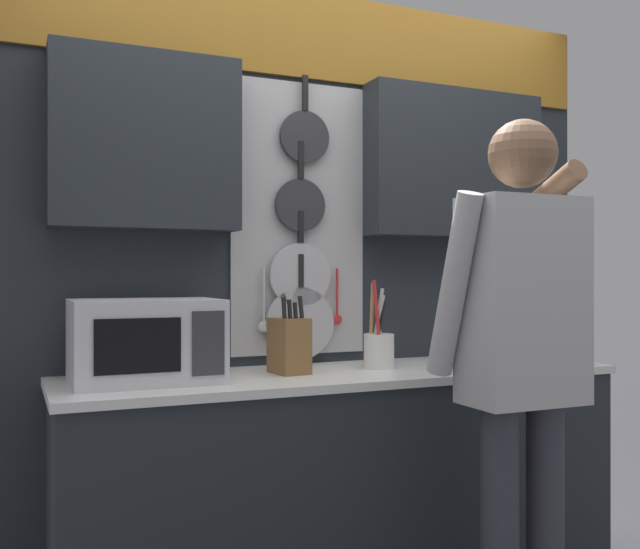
% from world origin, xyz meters
% --- Properties ---
extents(base_cabinet_counter, '(2.12, 0.59, 0.92)m').
position_xyz_m(base_cabinet_counter, '(0.00, -0.00, 0.46)').
color(base_cabinet_counter, '#23282D').
rests_on(base_cabinet_counter, ground_plane).
extents(back_wall_unit, '(2.69, 0.20, 2.46)m').
position_xyz_m(back_wall_unit, '(0.01, 0.26, 1.47)').
color(back_wall_unit, '#23282D').
rests_on(back_wall_unit, ground_plane).
extents(microwave, '(0.49, 0.35, 0.28)m').
position_xyz_m(microwave, '(-0.74, 0.02, 1.06)').
color(microwave, silver).
rests_on(microwave, base_cabinet_counter).
extents(knife_block, '(0.13, 0.16, 0.29)m').
position_xyz_m(knife_block, '(-0.22, 0.02, 1.03)').
color(knife_block, brown).
rests_on(knife_block, base_cabinet_counter).
extents(utensil_crock, '(0.12, 0.12, 0.34)m').
position_xyz_m(utensil_crock, '(0.15, 0.02, 1.01)').
color(utensil_crock, white).
rests_on(utensil_crock, base_cabinet_counter).
extents(person, '(0.54, 0.66, 1.78)m').
position_xyz_m(person, '(0.34, -0.60, 1.07)').
color(person, '#383842').
rests_on(person, ground_plane).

